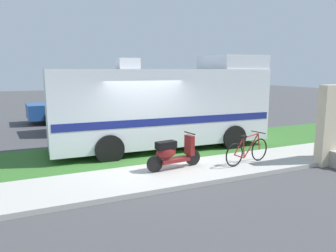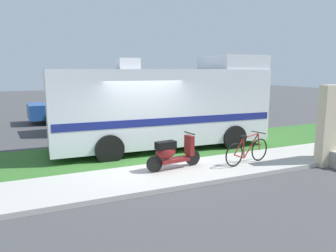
{
  "view_description": "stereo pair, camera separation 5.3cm",
  "coord_description": "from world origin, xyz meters",
  "px_view_note": "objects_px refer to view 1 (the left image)",
  "views": [
    {
      "loc": [
        -3.49,
        -8.71,
        2.82
      ],
      "look_at": [
        0.65,
        0.3,
        1.1
      ],
      "focal_mm": 34.57,
      "sensor_mm": 36.0,
      "label": 1
    },
    {
      "loc": [
        -3.44,
        -8.73,
        2.82
      ],
      "look_at": [
        0.65,
        0.3,
        1.1
      ],
      "focal_mm": 34.57,
      "sensor_mm": 36.0,
      "label": 2
    }
  ],
  "objects_px": {
    "scooter": "(172,153)",
    "pickup_truck_far": "(88,103)",
    "pickup_truck_near": "(103,110)",
    "motorhome_rv": "(163,105)",
    "bicycle": "(247,151)",
    "bottle_green": "(324,147)",
    "bottle_spare": "(324,148)"
  },
  "relations": [
    {
      "from": "pickup_truck_near",
      "to": "bottle_green",
      "type": "distance_m",
      "value": 9.51
    },
    {
      "from": "scooter",
      "to": "bottle_spare",
      "type": "height_order",
      "value": "scooter"
    },
    {
      "from": "motorhome_rv",
      "to": "bicycle",
      "type": "xyz_separation_m",
      "value": [
        1.3,
        -3.12,
        -1.09
      ]
    },
    {
      "from": "bicycle",
      "to": "pickup_truck_far",
      "type": "relative_size",
      "value": 0.33
    },
    {
      "from": "scooter",
      "to": "pickup_truck_far",
      "type": "relative_size",
      "value": 0.32
    },
    {
      "from": "pickup_truck_near",
      "to": "pickup_truck_far",
      "type": "xyz_separation_m",
      "value": [
        -0.07,
        3.35,
        0.03
      ]
    },
    {
      "from": "bicycle",
      "to": "bottle_green",
      "type": "distance_m",
      "value": 3.41
    },
    {
      "from": "bottle_green",
      "to": "bicycle",
      "type": "bearing_deg",
      "value": -176.86
    },
    {
      "from": "pickup_truck_far",
      "to": "motorhome_rv",
      "type": "bearing_deg",
      "value": -81.81
    },
    {
      "from": "motorhome_rv",
      "to": "scooter",
      "type": "relative_size",
      "value": 4.54
    },
    {
      "from": "pickup_truck_near",
      "to": "bottle_spare",
      "type": "bearing_deg",
      "value": -53.24
    },
    {
      "from": "scooter",
      "to": "pickup_truck_far",
      "type": "height_order",
      "value": "pickup_truck_far"
    },
    {
      "from": "bottle_green",
      "to": "pickup_truck_far",
      "type": "bearing_deg",
      "value": 118.2
    },
    {
      "from": "motorhome_rv",
      "to": "bottle_spare",
      "type": "height_order",
      "value": "motorhome_rv"
    },
    {
      "from": "pickup_truck_near",
      "to": "bottle_green",
      "type": "height_order",
      "value": "pickup_truck_near"
    },
    {
      "from": "motorhome_rv",
      "to": "pickup_truck_far",
      "type": "relative_size",
      "value": 1.45
    },
    {
      "from": "pickup_truck_near",
      "to": "bottle_spare",
      "type": "xyz_separation_m",
      "value": [
        5.68,
        -7.61,
        -0.73
      ]
    },
    {
      "from": "scooter",
      "to": "bottle_green",
      "type": "bearing_deg",
      "value": -2.63
    },
    {
      "from": "motorhome_rv",
      "to": "scooter",
      "type": "height_order",
      "value": "motorhome_rv"
    },
    {
      "from": "pickup_truck_near",
      "to": "bicycle",
      "type": "bearing_deg",
      "value": -72.93
    },
    {
      "from": "bottle_spare",
      "to": "pickup_truck_near",
      "type": "bearing_deg",
      "value": 126.76
    },
    {
      "from": "bicycle",
      "to": "pickup_truck_near",
      "type": "bearing_deg",
      "value": 107.07
    },
    {
      "from": "scooter",
      "to": "pickup_truck_near",
      "type": "xyz_separation_m",
      "value": [
        -0.17,
        7.28,
        0.38
      ]
    },
    {
      "from": "bicycle",
      "to": "pickup_truck_far",
      "type": "xyz_separation_m",
      "value": [
        -2.44,
        11.07,
        0.49
      ]
    },
    {
      "from": "pickup_truck_far",
      "to": "bottle_spare",
      "type": "bearing_deg",
      "value": -62.29
    },
    {
      "from": "pickup_truck_far",
      "to": "bottle_spare",
      "type": "height_order",
      "value": "pickup_truck_far"
    },
    {
      "from": "pickup_truck_near",
      "to": "bottle_green",
      "type": "bearing_deg",
      "value": -52.57
    },
    {
      "from": "pickup_truck_far",
      "to": "pickup_truck_near",
      "type": "bearing_deg",
      "value": -88.77
    },
    {
      "from": "scooter",
      "to": "bottle_green",
      "type": "distance_m",
      "value": 5.61
    },
    {
      "from": "scooter",
      "to": "motorhome_rv",
      "type": "bearing_deg",
      "value": 71.29
    },
    {
      "from": "motorhome_rv",
      "to": "bicycle",
      "type": "distance_m",
      "value": 3.55
    },
    {
      "from": "bicycle",
      "to": "pickup_truck_far",
      "type": "distance_m",
      "value": 11.35
    }
  ]
}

